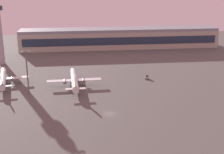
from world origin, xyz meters
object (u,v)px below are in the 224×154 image
object	(u,v)px
airplane_mid_apron	(3,78)
airplane_near_gate	(74,80)
pushback_tug	(147,77)
apron_light_east	(27,69)

from	to	relation	value
airplane_mid_apron	airplane_near_gate	xyz separation A→B (m)	(39.18, -7.41, 0.17)
airplane_mid_apron	airplane_near_gate	world-z (taller)	airplane_near_gate
pushback_tug	apron_light_east	xyz separation A→B (m)	(-65.50, -16.68, 11.96)
airplane_near_gate	apron_light_east	distance (m)	26.42
pushback_tug	airplane_mid_apron	bearing A→B (deg)	-167.64
airplane_near_gate	pushback_tug	world-z (taller)	airplane_near_gate
airplane_near_gate	pushback_tug	distance (m)	43.18
apron_light_east	pushback_tug	bearing A→B (deg)	14.29
airplane_mid_apron	apron_light_east	world-z (taller)	apron_light_east
airplane_near_gate	apron_light_east	xyz separation A→B (m)	(-23.16, -8.61, 9.36)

